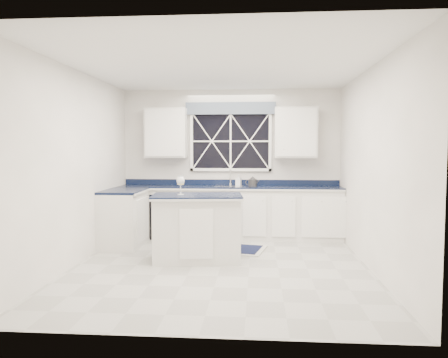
# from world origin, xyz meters

# --- Properties ---
(ground) EXTENTS (4.50, 4.50, 0.00)m
(ground) POSITION_xyz_m (0.00, 0.00, 0.00)
(ground) COLOR #ADADA8
(ground) RESTS_ON ground
(back_wall) EXTENTS (4.00, 0.10, 2.70)m
(back_wall) POSITION_xyz_m (0.00, 2.25, 1.35)
(back_wall) COLOR white
(back_wall) RESTS_ON ground
(base_cabinets) EXTENTS (3.99, 1.60, 0.90)m
(base_cabinets) POSITION_xyz_m (-0.33, 1.78, 0.45)
(base_cabinets) COLOR silver
(base_cabinets) RESTS_ON ground
(countertop) EXTENTS (3.98, 0.64, 0.04)m
(countertop) POSITION_xyz_m (0.00, 1.95, 0.92)
(countertop) COLOR black
(countertop) RESTS_ON base_cabinets
(dishwasher) EXTENTS (0.60, 0.58, 0.82)m
(dishwasher) POSITION_xyz_m (-1.10, 1.95, 0.41)
(dishwasher) COLOR black
(dishwasher) RESTS_ON ground
(window) EXTENTS (1.65, 0.09, 1.26)m
(window) POSITION_xyz_m (0.00, 2.20, 1.83)
(window) COLOR black
(window) RESTS_ON ground
(upper_cabinets) EXTENTS (3.10, 0.34, 0.90)m
(upper_cabinets) POSITION_xyz_m (0.00, 2.08, 1.90)
(upper_cabinets) COLOR silver
(upper_cabinets) RESTS_ON ground
(faucet) EXTENTS (0.05, 0.20, 0.30)m
(faucet) POSITION_xyz_m (0.00, 2.14, 1.10)
(faucet) COLOR silver
(faucet) RESTS_ON countertop
(island) EXTENTS (1.35, 0.90, 0.95)m
(island) POSITION_xyz_m (-0.37, 0.35, 0.48)
(island) COLOR silver
(island) RESTS_ON ground
(rug) EXTENTS (1.39, 1.01, 0.02)m
(rug) POSITION_xyz_m (-0.02, 1.08, 0.01)
(rug) COLOR #B9B9B3
(rug) RESTS_ON ground
(kettle) EXTENTS (0.26, 0.18, 0.18)m
(kettle) POSITION_xyz_m (0.41, 1.94, 1.02)
(kettle) COLOR #323234
(kettle) RESTS_ON countertop
(wine_glass) EXTENTS (0.12, 0.12, 0.28)m
(wine_glass) POSITION_xyz_m (-0.60, 0.33, 1.14)
(wine_glass) COLOR silver
(wine_glass) RESTS_ON island
(soap_bottle) EXTENTS (0.11, 0.12, 0.20)m
(soap_bottle) POSITION_xyz_m (0.15, 2.15, 1.04)
(soap_bottle) COLOR silver
(soap_bottle) RESTS_ON countertop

